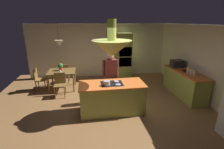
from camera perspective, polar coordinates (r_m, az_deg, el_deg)
name	(u,v)px	position (r m, az deg, el deg)	size (l,w,h in m)	color
ground	(111,108)	(5.46, -0.39, -11.39)	(8.16, 8.16, 0.00)	olive
wall_back	(100,50)	(8.31, -3.99, 8.19)	(6.80, 0.10, 2.55)	beige
wall_right	(201,63)	(6.61, 28.16, 3.57)	(0.10, 7.20, 2.55)	beige
kitchen_island	(112,98)	(5.07, -0.07, -7.92)	(1.92, 0.88, 0.94)	#939E42
counter_run_right	(184,83)	(6.75, 23.40, -2.67)	(0.73, 2.09, 0.92)	#939E42
oven_tower	(124,56)	(8.12, 4.11, 6.45)	(0.66, 0.62, 2.13)	#939E42
dining_table	(62,73)	(6.98, -16.74, 0.37)	(1.05, 0.91, 0.76)	brown
person_at_island	(110,74)	(5.54, -0.57, 0.08)	(0.53, 0.23, 1.70)	tan
range_hood	(112,48)	(4.62, -0.07, 9.17)	(1.10, 1.10, 1.00)	#939E42
pendant_light_over_table	(59,43)	(6.73, -17.66, 10.18)	(0.32, 0.32, 0.82)	beige
chair_facing_island	(60,83)	(6.39, -17.36, -2.76)	(0.40, 0.40, 0.87)	brown
chair_by_back_wall	(64,72)	(7.67, -16.02, 0.77)	(0.40, 0.40, 0.87)	brown
chair_at_corner	(39,78)	(7.21, -23.75, -1.16)	(0.40, 0.40, 0.87)	brown
potted_plant_on_table	(61,66)	(7.00, -17.17, 2.67)	(0.20, 0.20, 0.30)	#99382D
cup_on_table	(60,72)	(6.73, -17.29, 0.97)	(0.07, 0.07, 0.09)	white
canister_flour	(195,73)	(6.19, 26.43, 0.41)	(0.12, 0.12, 0.18)	#E0B78C
canister_sugar	(191,72)	(6.33, 25.52, 0.85)	(0.11, 0.11, 0.17)	silver
canister_tea	(188,70)	(6.47, 24.67, 1.43)	(0.13, 0.13, 0.20)	#E0B78C
microwave_on_counter	(177,64)	(7.09, 21.39, 3.50)	(0.46, 0.36, 0.28)	#232326
cooking_pot_on_cooktop	(107,83)	(4.72, -1.75, -2.88)	(0.18, 0.18, 0.12)	#B2B2B7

